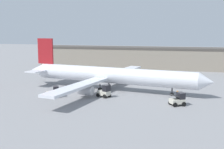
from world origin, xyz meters
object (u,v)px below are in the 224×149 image
pushback_tug (105,92)px  ground_crew_worker (177,94)px  baggage_tug (54,92)px  belt_loader_truck (178,99)px  airplane (108,75)px

pushback_tug → ground_crew_worker: bearing=32.6°
ground_crew_worker → baggage_tug: size_ratio=0.56×
belt_loader_truck → pushback_tug: 14.74m
airplane → ground_crew_worker: (15.57, -4.84, -2.40)m
airplane → ground_crew_worker: 16.48m
baggage_tug → pushback_tug: 10.23m
belt_loader_truck → airplane: bearing=118.2°
pushback_tug → belt_loader_truck: bearing=13.5°
baggage_tug → airplane: bearing=20.8°
airplane → ground_crew_worker: bearing=-8.5°
belt_loader_truck → ground_crew_worker: bearing=63.7°
ground_crew_worker → pushback_tug: size_ratio=0.59×
baggage_tug → belt_loader_truck: size_ratio=0.99×
airplane → pushback_tug: 7.57m
pushback_tug → baggage_tug: bearing=-140.6°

